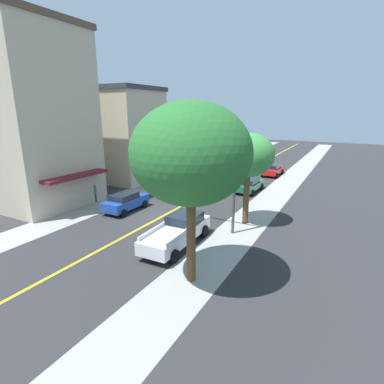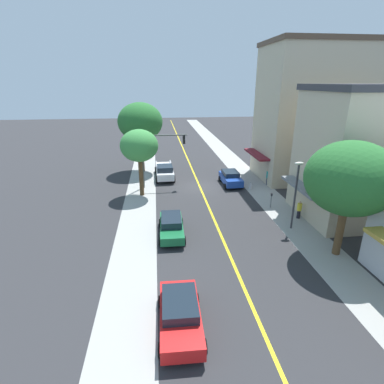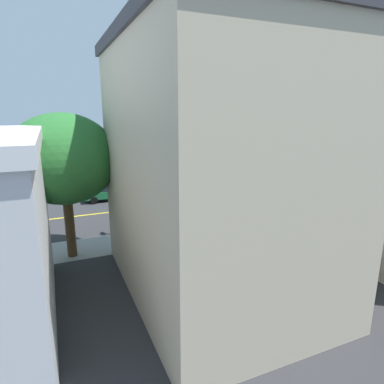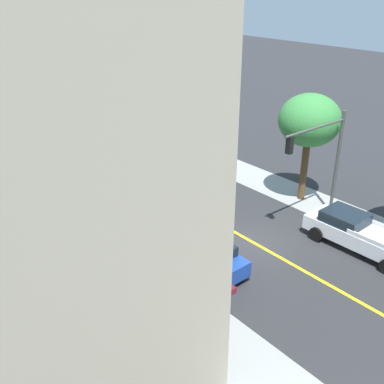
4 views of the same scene
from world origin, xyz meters
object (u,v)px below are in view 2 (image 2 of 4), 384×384
at_px(white_pickup_truck, 164,171).
at_px(fire_hydrant, 250,185).
at_px(red_sedan_right_curb, 180,314).
at_px(green_sedan_right_curb, 171,226).
at_px(street_tree_right_corner, 139,146).
at_px(pedestrian_teal_shirt, 268,177).
at_px(parking_meter, 271,198).
at_px(street_lamp, 296,188).
at_px(street_tree_left_far, 350,179).
at_px(small_dog, 266,179).
at_px(pedestrian_yellow_shirt, 299,209).
at_px(street_tree_left_near, 140,122).
at_px(blue_sedan_left_curb, 231,178).
at_px(traffic_light_mast, 156,150).

bearing_deg(white_pickup_truck, fire_hydrant, 58.81).
xyz_separation_m(fire_hydrant, red_sedan_right_curb, (9.35, 18.77, 0.35)).
height_order(green_sedan_right_curb, white_pickup_truck, white_pickup_truck).
bearing_deg(green_sedan_right_curb, street_tree_right_corner, -162.76).
distance_m(red_sedan_right_curb, pedestrian_teal_shirt, 23.14).
xyz_separation_m(parking_meter, red_sedan_right_curb, (9.69, 13.54, -0.14)).
distance_m(street_lamp, pedestrian_teal_shirt, 11.12).
height_order(parking_meter, green_sedan_right_curb, green_sedan_right_curb).
distance_m(street_tree_left_far, pedestrian_teal_shirt, 15.35).
xyz_separation_m(red_sedan_right_curb, white_pickup_truck, (-0.05, -24.10, 0.12)).
bearing_deg(fire_hydrant, green_sedan_right_curb, 45.49).
distance_m(street_tree_left_far, small_dog, 16.37).
distance_m(parking_meter, pedestrian_teal_shirt, 6.72).
relative_size(parking_meter, pedestrian_teal_shirt, 0.76).
xyz_separation_m(fire_hydrant, street_lamp, (-0.46, 9.49, 3.06)).
bearing_deg(street_tree_right_corner, street_tree_left_far, 136.36).
height_order(street_tree_right_corner, pedestrian_yellow_shirt, street_tree_right_corner).
relative_size(street_tree_left_near, blue_sedan_left_curb, 2.06).
distance_m(street_tree_left_near, pedestrian_teal_shirt, 17.10).
bearing_deg(green_sedan_right_curb, small_dog, 135.33).
relative_size(street_lamp, pedestrian_teal_shirt, 2.97).
relative_size(street_tree_left_far, small_dog, 9.33).
bearing_deg(traffic_light_mast, small_dog, 0.52).
height_order(parking_meter, pedestrian_teal_shirt, pedestrian_teal_shirt).
relative_size(street_tree_right_corner, pedestrian_yellow_shirt, 4.30).
bearing_deg(parking_meter, pedestrian_teal_shirt, -107.39).
xyz_separation_m(street_lamp, pedestrian_yellow_shirt, (-1.42, -1.72, -2.67)).
height_order(red_sedan_right_curb, pedestrian_teal_shirt, pedestrian_teal_shirt).
bearing_deg(pedestrian_yellow_shirt, street_tree_left_far, 116.64).
distance_m(pedestrian_teal_shirt, pedestrian_yellow_shirt, 8.97).
distance_m(street_tree_right_corner, street_tree_left_far, 19.01).
distance_m(traffic_light_mast, green_sedan_right_curb, 11.91).
bearing_deg(small_dog, street_lamp, -33.81).
xyz_separation_m(fire_hydrant, green_sedan_right_curb, (9.25, 9.41, 0.33)).
height_order(street_tree_right_corner, red_sedan_right_curb, street_tree_right_corner).
bearing_deg(street_tree_left_near, blue_sedan_left_curb, 146.14).
height_order(traffic_light_mast, small_dog, traffic_light_mast).
distance_m(street_tree_left_near, blue_sedan_left_curb, 13.52).
distance_m(street_tree_left_near, pedestrian_yellow_shirt, 22.24).
xyz_separation_m(street_tree_left_far, pedestrian_yellow_shirt, (0.02, -5.73, -4.62)).
distance_m(fire_hydrant, green_sedan_right_curb, 13.20).
bearing_deg(street_lamp, green_sedan_right_curb, -0.44).
relative_size(street_tree_left_near, street_tree_right_corner, 1.29).
distance_m(parking_meter, traffic_light_mast, 13.16).
relative_size(pedestrian_teal_shirt, small_dog, 2.22).
bearing_deg(small_dog, red_sedan_right_curb, -53.25).
bearing_deg(street_tree_left_near, fire_hydrant, 144.46).
height_order(white_pickup_truck, pedestrian_teal_shirt, pedestrian_teal_shirt).
height_order(pedestrian_teal_shirt, pedestrian_yellow_shirt, pedestrian_teal_shirt).
bearing_deg(green_sedan_right_curb, pedestrian_teal_shirt, 133.58).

